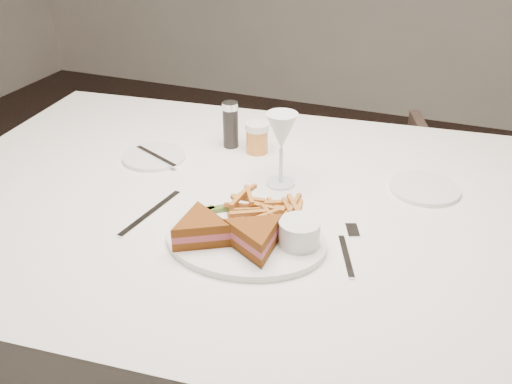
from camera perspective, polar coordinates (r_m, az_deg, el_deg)
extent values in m
cube|color=white|center=(1.49, 0.72, -13.43)|extent=(1.68, 1.20, 0.75)
imported|color=#4C382E|center=(2.21, 9.12, -0.17)|extent=(0.75, 0.73, 0.62)
ellipsoid|color=white|center=(1.12, -1.01, -4.80)|extent=(0.34, 0.28, 0.01)
cube|color=silver|center=(1.24, -10.49, -2.08)|extent=(0.04, 0.21, 0.00)
cylinder|color=white|center=(1.48, -10.12, 3.50)|extent=(0.16, 0.16, 0.01)
cylinder|color=white|center=(1.36, 16.51, 0.35)|extent=(0.16, 0.16, 0.01)
cylinder|color=black|center=(1.50, -2.56, 6.72)|extent=(0.04, 0.04, 0.12)
cylinder|color=orange|center=(1.47, 0.11, 5.44)|extent=(0.06, 0.06, 0.08)
cube|color=#466322|center=(1.20, -3.88, -1.73)|extent=(0.05, 0.05, 0.01)
cube|color=#466322|center=(1.19, -5.33, -2.03)|extent=(0.04, 0.06, 0.01)
cylinder|color=white|center=(1.09, 4.36, -4.08)|extent=(0.08, 0.08, 0.05)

